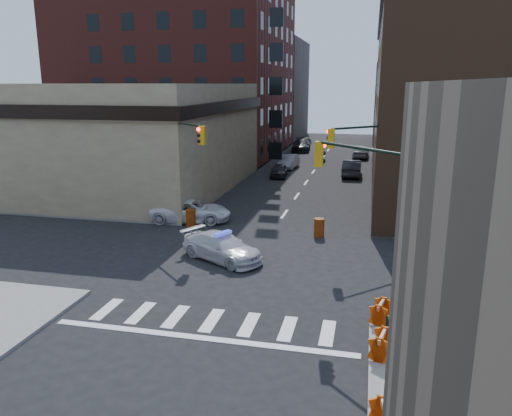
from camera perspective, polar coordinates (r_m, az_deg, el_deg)
The scene contains 29 objects.
ground at distance 26.04m, azimuth -0.47°, elevation -6.17°, with size 140.00×140.00×0.00m, color black.
sidewalk_nw at distance 64.00m, azimuth -13.92°, elevation 5.60°, with size 34.00×54.50×0.15m, color gray.
bank_building at distance 46.43m, azimuth -16.55°, elevation 7.90°, with size 22.00×22.00×9.00m, color tan.
apartment_block at distance 68.27m, azimuth -8.18°, elevation 16.41°, with size 25.00×25.00×24.00m, color #5A211C.
commercial_row_ne at distance 46.90m, azimuth 22.28°, elevation 10.57°, with size 14.00×34.00×14.00m, color #4F331F.
filler_nw at distance 88.47m, azimuth -1.31°, elevation 13.37°, with size 20.00×18.00×16.00m, color brown.
filler_ne at distance 82.25m, azimuth 19.08°, elevation 11.19°, with size 16.00×16.00×12.00m, color #5A211C.
signal_pole_se at distance 18.77m, azimuth 13.68°, elevation 0.15°, with size 5.40×5.27×8.00m.
signal_pole_nw at distance 31.65m, azimuth -8.63°, elevation 5.42°, with size 3.58×3.67×8.00m.
signal_pole_ne at distance 29.50m, azimuth 13.11°, elevation 4.59°, with size 3.67×3.58×8.00m.
tree_ne_near at distance 50.11m, azimuth 15.04°, elevation 7.24°, with size 3.00×3.00×4.85m.
tree_ne_far at distance 58.07m, azimuth 14.80°, elevation 8.13°, with size 3.00×3.00×4.85m.
police_car at distance 26.16m, azimuth -3.92°, elevation -4.49°, with size 1.95×4.79×1.39m, color silver.
pickup at distance 33.60m, azimuth -7.47°, elevation -0.31°, with size 2.44×5.30×1.47m, color white.
parked_car_wnear at distance 49.50m, azimuth 2.62°, elevation 4.30°, with size 1.52×3.78×1.29m, color black.
parked_car_wfar at distance 54.65m, azimuth 3.77°, elevation 5.30°, with size 1.55×4.46×1.47m, color gray.
parked_car_wdeep at distance 69.12m, azimuth 5.21°, elevation 7.18°, with size 2.31×5.68×1.65m, color black.
parked_car_enear at distance 50.69m, azimuth 10.89°, elevation 4.50°, with size 1.75×5.01×1.65m, color black.
parked_car_efar at distance 63.77m, azimuth 11.90°, elevation 6.36°, with size 1.93×4.81×1.64m, color gray.
pedestrian_a at distance 33.37m, azimuth -9.97°, elevation -0.15°, with size 0.58×0.38×1.58m, color black.
pedestrian_b at distance 34.41m, azimuth -12.08°, elevation 0.35°, with size 0.87×0.67×1.78m, color black.
pedestrian_c at distance 37.41m, azimuth -12.54°, elevation 1.54°, with size 1.13×0.47×1.93m, color black.
barrel_road at distance 30.34m, azimuth 7.23°, elevation -2.22°, with size 0.63×0.63×1.12m, color orange.
barrel_bank at distance 32.50m, azimuth -7.47°, elevation -1.14°, with size 0.62×0.62×1.11m, color orange.
barricade_se_a at distance 19.96m, azimuth 14.06°, elevation -11.43°, with size 1.07×0.54×0.80m, color #DD490A, non-canonical shape.
barricade_se_b at distance 17.66m, azimuth 14.18°, elevation -14.91°, with size 1.12×0.56×0.84m, color red, non-canonical shape.
barricade_se_c at distance 17.60m, azimuth 19.69°, elevation -15.45°, with size 1.11×0.55×0.83m, color #BF3809, non-canonical shape.
barricade_nw_a at distance 34.49m, azimuth -8.73°, elevation -0.27°, with size 1.11×0.56×0.84m, color red, non-canonical shape.
barricade_nw_b at distance 34.31m, azimuth -11.91°, elevation -0.35°, with size 1.34×0.67×1.01m, color #DF580A, non-canonical shape.
Camera 1 is at (5.66, -23.78, 8.98)m, focal length 35.00 mm.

